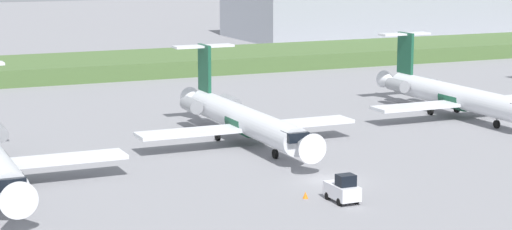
{
  "coord_description": "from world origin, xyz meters",
  "views": [
    {
      "loc": [
        -36.97,
        -66.96,
        19.47
      ],
      "look_at": [
        0.0,
        15.91,
        3.0
      ],
      "focal_mm": 64.59,
      "sensor_mm": 36.0,
      "label": 1
    }
  ],
  "objects_px": {
    "safety_cone_front_marker": "(305,195)",
    "regional_jet_third": "(242,118)",
    "baggage_tug": "(343,189)",
    "regional_jet_fourth": "(454,95)"
  },
  "relations": [
    {
      "from": "regional_jet_fourth",
      "to": "baggage_tug",
      "type": "relative_size",
      "value": 9.69
    },
    {
      "from": "baggage_tug",
      "to": "safety_cone_front_marker",
      "type": "xyz_separation_m",
      "value": [
        -2.17,
        2.1,
        -0.73
      ]
    },
    {
      "from": "regional_jet_third",
      "to": "safety_cone_front_marker",
      "type": "xyz_separation_m",
      "value": [
        -3.78,
        -21.67,
        -2.26
      ]
    },
    {
      "from": "regional_jet_third",
      "to": "regional_jet_fourth",
      "type": "xyz_separation_m",
      "value": [
        28.55,
        3.5,
        0.0
      ]
    },
    {
      "from": "safety_cone_front_marker",
      "to": "baggage_tug",
      "type": "bearing_deg",
      "value": -44.05
    },
    {
      "from": "safety_cone_front_marker",
      "to": "regional_jet_third",
      "type": "bearing_deg",
      "value": 80.11
    },
    {
      "from": "safety_cone_front_marker",
      "to": "regional_jet_fourth",
      "type": "bearing_deg",
      "value": 37.9
    },
    {
      "from": "baggage_tug",
      "to": "safety_cone_front_marker",
      "type": "height_order",
      "value": "baggage_tug"
    },
    {
      "from": "regional_jet_fourth",
      "to": "baggage_tug",
      "type": "xyz_separation_m",
      "value": [
        -30.16,
        -27.26,
        -1.53
      ]
    },
    {
      "from": "regional_jet_third",
      "to": "baggage_tug",
      "type": "xyz_separation_m",
      "value": [
        -1.61,
        -23.77,
        -1.53
      ]
    }
  ]
}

